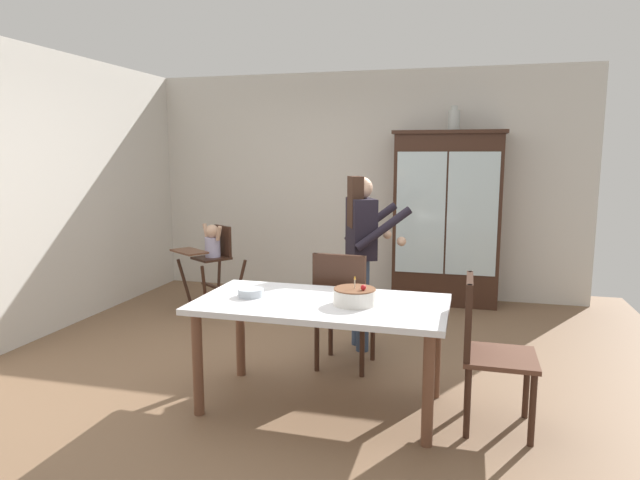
{
  "coord_description": "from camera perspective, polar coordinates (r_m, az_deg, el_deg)",
  "views": [
    {
      "loc": [
        1.21,
        -4.03,
        1.71
      ],
      "look_at": [
        -0.03,
        0.7,
        0.95
      ],
      "focal_mm": 30.8,
      "sensor_mm": 36.0,
      "label": 1
    }
  ],
  "objects": [
    {
      "name": "wall_back",
      "position": [
        6.78,
        4.35,
        5.76
      ],
      "size": [
        5.32,
        0.06,
        2.7
      ],
      "primitive_type": "cube",
      "color": "beige",
      "rests_on": "ground_plane"
    },
    {
      "name": "dining_chair_right_end",
      "position": [
        3.63,
        16.63,
        -10.09
      ],
      "size": [
        0.44,
        0.44,
        0.96
      ],
      "rotation": [
        0.0,
        0.0,
        1.56
      ],
      "color": "#382116",
      "rests_on": "ground_plane"
    },
    {
      "name": "adult_person",
      "position": [
        4.8,
        4.38,
        -0.09
      ],
      "size": [
        0.64,
        0.63,
        1.53
      ],
      "rotation": [
        0.0,
        0.0,
        2.0
      ],
      "color": "#33425B",
      "rests_on": "ground_plane"
    },
    {
      "name": "ceramic_vase",
      "position": [
        6.42,
        13.74,
        12.05
      ],
      "size": [
        0.13,
        0.13,
        0.27
      ],
      "color": "#B2B7B2",
      "rests_on": "china_cabinet"
    },
    {
      "name": "high_chair_with_toddler",
      "position": [
        6.22,
        -11.19,
        -1.12
      ],
      "size": [
        0.8,
        0.84,
        0.95
      ],
      "rotation": [
        0.0,
        0.0,
        -0.59
      ],
      "color": "#382116",
      "rests_on": "ground_plane"
    },
    {
      "name": "wall_left",
      "position": [
        5.58,
        -28.98,
        4.03
      ],
      "size": [
        0.06,
        5.32,
        2.7
      ],
      "primitive_type": "cube",
      "color": "beige",
      "rests_on": "ground_plane"
    },
    {
      "name": "dining_chair_far_side",
      "position": [
        4.36,
        2.34,
        -6.53
      ],
      "size": [
        0.47,
        0.47,
        0.96
      ],
      "rotation": [
        0.0,
        0.0,
        3.08
      ],
      "color": "#382116",
      "rests_on": "ground_plane"
    },
    {
      "name": "serving_bowl",
      "position": [
        3.84,
        -7.2,
        -5.44
      ],
      "size": [
        0.18,
        0.18,
        0.05
      ],
      "primitive_type": "cylinder",
      "color": "#B2BCC6",
      "rests_on": "dining_table"
    },
    {
      "name": "dining_table",
      "position": [
        3.72,
        0.1,
        -7.72
      ],
      "size": [
        1.69,
        0.9,
        0.74
      ],
      "color": "silver",
      "rests_on": "ground_plane"
    },
    {
      "name": "birthday_cake",
      "position": [
        3.62,
        3.63,
        -5.86
      ],
      "size": [
        0.28,
        0.28,
        0.19
      ],
      "color": "white",
      "rests_on": "dining_table"
    },
    {
      "name": "ground_plane",
      "position": [
        4.55,
        -1.98,
        -13.27
      ],
      "size": [
        6.24,
        6.24,
        0.0
      ],
      "primitive_type": "plane",
      "color": "brown"
    },
    {
      "name": "china_cabinet",
      "position": [
        6.44,
        13.0,
        2.24
      ],
      "size": [
        1.24,
        0.48,
        1.98
      ],
      "color": "#382116",
      "rests_on": "ground_plane"
    }
  ]
}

